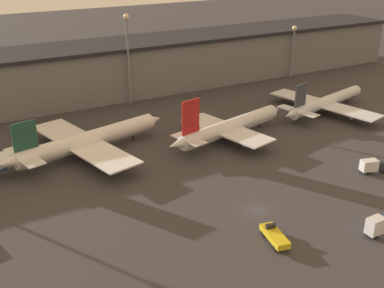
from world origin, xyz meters
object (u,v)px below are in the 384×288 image
(airplane_3, at_px, (326,102))
(service_vehicle_1, at_px, (275,236))
(airplane_1, at_px, (87,141))
(airplane_2, at_px, (229,127))
(service_vehicle_0, at_px, (373,166))
(service_vehicle_2, at_px, (378,225))

(airplane_3, bearing_deg, service_vehicle_1, -153.66)
(airplane_1, relative_size, airplane_2, 1.10)
(airplane_2, xyz_separation_m, service_vehicle_1, (-18.75, -43.66, -2.25))
(airplane_1, distance_m, service_vehicle_0, 68.31)
(service_vehicle_1, bearing_deg, airplane_1, 29.25)
(airplane_2, relative_size, service_vehicle_0, 6.47)
(airplane_2, relative_size, airplane_3, 1.03)
(airplane_1, xyz_separation_m, service_vehicle_0, (54.09, -41.68, -1.84))
(service_vehicle_0, height_order, service_vehicle_2, service_vehicle_2)
(airplane_3, height_order, service_vehicle_1, airplane_3)
(airplane_1, distance_m, airplane_2, 37.23)
(airplane_1, relative_size, service_vehicle_2, 8.75)
(airplane_1, bearing_deg, service_vehicle_2, -73.35)
(airplane_1, relative_size, airplane_3, 1.13)
(airplane_2, distance_m, service_vehicle_1, 47.57)
(service_vehicle_0, relative_size, service_vehicle_2, 1.23)
(airplane_2, xyz_separation_m, service_vehicle_2, (-1.06, -51.03, -1.43))
(airplane_3, relative_size, service_vehicle_0, 6.31)
(airplane_3, distance_m, service_vehicle_0, 41.79)
(airplane_2, relative_size, service_vehicle_1, 5.50)
(airplane_2, xyz_separation_m, airplane_3, (38.02, 3.95, -0.38))
(service_vehicle_2, bearing_deg, service_vehicle_1, 155.81)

